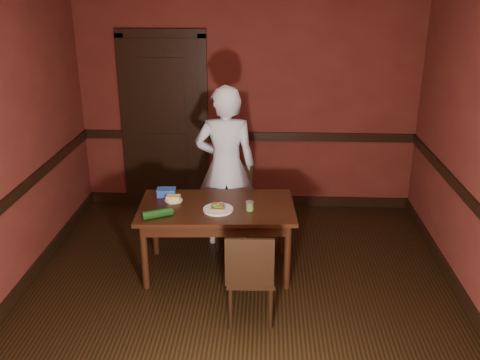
# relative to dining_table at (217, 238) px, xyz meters

# --- Properties ---
(floor) EXTENTS (4.00, 4.50, 0.01)m
(floor) POSITION_rel_dining_table_xyz_m (0.23, -0.62, -0.34)
(floor) COLOR black
(floor) RESTS_ON ground
(wall_back) EXTENTS (4.00, 0.02, 2.70)m
(wall_back) POSITION_rel_dining_table_xyz_m (0.23, 1.63, 1.01)
(wall_back) COLOR #541F19
(wall_back) RESTS_ON ground
(wall_front) EXTENTS (4.00, 0.02, 2.70)m
(wall_front) POSITION_rel_dining_table_xyz_m (0.23, -2.87, 1.01)
(wall_front) COLOR #541F19
(wall_front) RESTS_ON ground
(dado_back) EXTENTS (4.00, 0.03, 0.10)m
(dado_back) POSITION_rel_dining_table_xyz_m (0.23, 1.62, 0.56)
(dado_back) COLOR black
(dado_back) RESTS_ON ground
(dado_left) EXTENTS (0.03, 4.50, 0.10)m
(dado_left) POSITION_rel_dining_table_xyz_m (-1.75, -0.62, 0.56)
(dado_left) COLOR black
(dado_left) RESTS_ON ground
(baseboard_back) EXTENTS (4.00, 0.03, 0.12)m
(baseboard_back) POSITION_rel_dining_table_xyz_m (0.23, 1.62, -0.28)
(baseboard_back) COLOR black
(baseboard_back) RESTS_ON ground
(baseboard_left) EXTENTS (0.03, 4.50, 0.12)m
(baseboard_left) POSITION_rel_dining_table_xyz_m (-1.75, -0.62, -0.28)
(baseboard_left) COLOR black
(baseboard_left) RESTS_ON ground
(baseboard_right) EXTENTS (0.03, 4.50, 0.12)m
(baseboard_right) POSITION_rel_dining_table_xyz_m (2.22, -0.62, -0.28)
(baseboard_right) COLOR black
(baseboard_right) RESTS_ON ground
(door) EXTENTS (1.05, 0.07, 2.20)m
(door) POSITION_rel_dining_table_xyz_m (-0.77, 1.60, 0.75)
(door) COLOR black
(door) RESTS_ON ground
(dining_table) EXTENTS (1.50, 0.90, 0.68)m
(dining_table) POSITION_rel_dining_table_xyz_m (0.00, 0.00, 0.00)
(dining_table) COLOR black
(dining_table) RESTS_ON floor
(chair_far) EXTENTS (0.47, 0.47, 0.86)m
(chair_far) POSITION_rel_dining_table_xyz_m (0.16, 0.51, 0.09)
(chair_far) COLOR black
(chair_far) RESTS_ON floor
(chair_near) EXTENTS (0.40, 0.40, 0.83)m
(chair_near) POSITION_rel_dining_table_xyz_m (0.35, -0.77, 0.07)
(chair_near) COLOR black
(chair_near) RESTS_ON floor
(person) EXTENTS (0.65, 0.45, 1.71)m
(person) POSITION_rel_dining_table_xyz_m (0.04, 0.61, 0.51)
(person) COLOR silver
(person) RESTS_ON floor
(sandwich_plate) EXTENTS (0.28, 0.28, 0.07)m
(sandwich_plate) POSITION_rel_dining_table_xyz_m (0.02, -0.11, 0.36)
(sandwich_plate) COLOR white
(sandwich_plate) RESTS_ON dining_table
(sauce_jar) EXTENTS (0.07, 0.07, 0.09)m
(sauce_jar) POSITION_rel_dining_table_xyz_m (0.32, -0.09, 0.39)
(sauce_jar) COLOR #597F3E
(sauce_jar) RESTS_ON dining_table
(cheese_saucer) EXTENTS (0.17, 0.17, 0.05)m
(cheese_saucer) POSITION_rel_dining_table_xyz_m (-0.43, 0.10, 0.36)
(cheese_saucer) COLOR white
(cheese_saucer) RESTS_ON dining_table
(food_tub) EXTENTS (0.19, 0.14, 0.08)m
(food_tub) POSITION_rel_dining_table_xyz_m (-0.51, 0.21, 0.38)
(food_tub) COLOR blue
(food_tub) RESTS_ON dining_table
(wrapped_veg) EXTENTS (0.28, 0.20, 0.08)m
(wrapped_veg) POSITION_rel_dining_table_xyz_m (-0.50, -0.29, 0.38)
(wrapped_veg) COLOR #103911
(wrapped_veg) RESTS_ON dining_table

